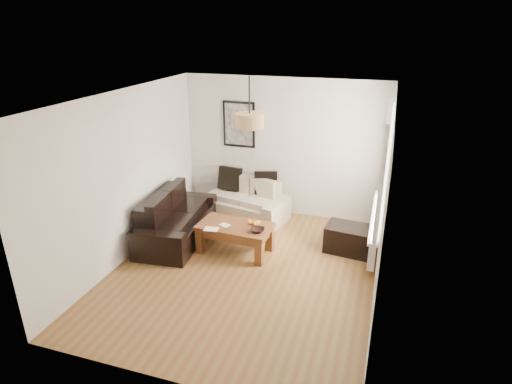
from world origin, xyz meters
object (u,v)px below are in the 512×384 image
(sofa_leather, at_px, (177,218))
(ottoman, at_px, (350,239))
(coffee_table, at_px, (235,238))
(loveseat_cream, at_px, (248,200))

(sofa_leather, relative_size, ottoman, 2.36)
(sofa_leather, bearing_deg, ottoman, -86.70)
(sofa_leather, distance_m, coffee_table, 1.12)
(sofa_leather, distance_m, ottoman, 2.92)
(ottoman, bearing_deg, loveseat_cream, 160.53)
(sofa_leather, xyz_separation_m, coffee_table, (1.10, -0.12, -0.15))
(sofa_leather, bearing_deg, loveseat_cream, -43.23)
(coffee_table, bearing_deg, ottoman, 17.74)
(loveseat_cream, height_order, sofa_leather, sofa_leather)
(loveseat_cream, xyz_separation_m, ottoman, (1.99, -0.70, -0.14))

